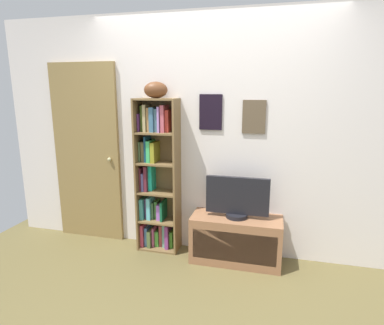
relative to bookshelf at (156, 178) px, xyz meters
name	(u,v)px	position (x,y,z in m)	size (l,w,h in m)	color
ground	(182,313)	(0.57, -1.00, -0.83)	(5.20, 5.20, 0.04)	brown
back_wall	(211,137)	(0.57, 0.13, 0.45)	(4.80, 0.08, 2.52)	silver
bookshelf	(156,178)	(0.00, 0.00, 0.00)	(0.45, 0.25, 1.66)	brown
football	(156,90)	(0.03, -0.03, 0.94)	(0.24, 0.16, 0.16)	brown
tv_stand	(236,239)	(0.90, -0.10, -0.57)	(0.92, 0.38, 0.48)	#916141
television	(237,198)	(0.90, -0.10, -0.12)	(0.63, 0.22, 0.42)	black
door	(87,154)	(-0.87, 0.07, 0.21)	(0.81, 0.09, 2.05)	olive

